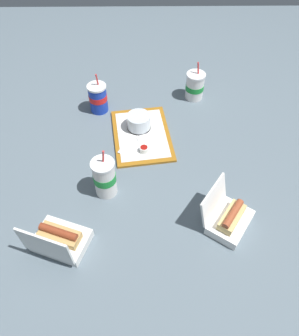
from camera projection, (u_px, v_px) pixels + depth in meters
The scene contains 11 objects.
ground_plane at pixel (146, 172), 1.40m from camera, with size 3.20×3.20×0.00m, color slate.
food_tray at pixel (141, 135), 1.53m from camera, with size 0.40×0.31×0.01m.
cake_container at pixel (138, 122), 1.53m from camera, with size 0.11×0.11×0.07m.
ketchup_cup at pixel (143, 149), 1.45m from camera, with size 0.04×0.04×0.02m.
napkin_stack at pixel (149, 141), 1.50m from camera, with size 0.10×0.10×0.00m, color white.
plastic_fork at pixel (124, 145), 1.48m from camera, with size 0.11×0.01×0.01m, color white.
clamshell_hotdog_corner at pixel (228, 218), 1.20m from camera, with size 0.23×0.23×0.16m.
clamshell_hotdog_back at pixel (58, 240), 1.14m from camera, with size 0.20×0.23×0.17m.
soda_cup_corner at pixel (104, 178), 1.26m from camera, with size 0.09×0.09×0.23m.
soda_cup_front at pixel (194, 86), 1.68m from camera, with size 0.10×0.10×0.20m.
soda_cup_left at pixel (97, 98), 1.61m from camera, with size 0.09×0.09×0.21m.
Camera 1 is at (-0.89, -0.00, 1.08)m, focal length 35.00 mm.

